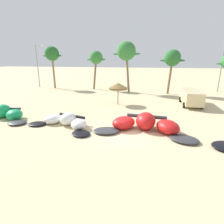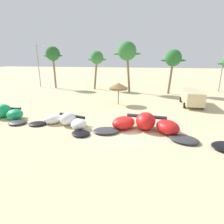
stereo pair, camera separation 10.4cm
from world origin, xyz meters
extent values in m
plane|color=beige|center=(0.00, 0.00, 0.00)|extent=(260.00, 260.00, 0.00)
ellipsoid|color=#199E5B|center=(-12.30, 1.03, 0.65)|extent=(1.55, 1.73, 1.31)
ellipsoid|color=#199E5B|center=(-10.67, 0.73, 0.49)|extent=(2.16, 2.19, 0.97)
ellipsoid|color=#333338|center=(-9.59, -0.27, 0.13)|extent=(1.99, 1.86, 0.26)
cylinder|color=#333338|center=(-12.33, 1.61, 0.79)|extent=(3.08, 0.47, 0.28)
cube|color=#333338|center=(-12.29, 0.87, 0.65)|extent=(1.15, 0.66, 0.04)
ellipsoid|color=black|center=(-7.68, -0.10, 0.11)|extent=(1.68, 1.45, 0.21)
ellipsoid|color=white|center=(-6.57, 0.61, 0.39)|extent=(2.02, 1.99, 0.79)
ellipsoid|color=white|center=(-5.10, 0.61, 0.53)|extent=(1.63, 1.82, 1.06)
ellipsoid|color=white|center=(-3.80, -0.08, 0.39)|extent=(1.76, 1.91, 0.79)
ellipsoid|color=black|center=(-3.14, -1.23, 0.11)|extent=(2.01, 1.94, 0.21)
cylinder|color=black|center=(-4.97, 1.14, 0.66)|extent=(2.72, 0.90, 0.25)
cube|color=black|center=(-5.13, 0.46, 0.53)|extent=(1.10, 0.78, 0.04)
ellipsoid|color=#333338|center=(-1.39, -0.30, 0.14)|extent=(2.43, 2.11, 0.27)
ellipsoid|color=red|center=(-0.23, 0.80, 0.51)|extent=(2.50, 2.59, 1.01)
ellipsoid|color=red|center=(1.52, 1.16, 0.68)|extent=(1.66, 2.13, 1.37)
ellipsoid|color=red|center=(3.22, 0.65, 0.51)|extent=(2.43, 2.58, 1.01)
ellipsoid|color=#333338|center=(4.28, -0.55, 0.14)|extent=(2.50, 2.24, 0.27)
cylinder|color=#333338|center=(1.55, 1.88, 0.83)|extent=(3.33, 0.45, 0.30)
cube|color=#333338|center=(1.51, 0.95, 0.68)|extent=(1.24, 0.80, 0.04)
cylinder|color=brown|center=(-2.41, 9.06, 1.06)|extent=(0.10, 0.10, 2.12)
cone|color=olive|center=(-2.41, 9.06, 2.43)|extent=(2.40, 2.40, 0.62)
cylinder|color=brown|center=(-2.41, 9.06, 2.02)|extent=(2.28, 2.28, 0.20)
cube|color=beige|center=(6.50, 10.81, 1.09)|extent=(2.07, 5.38, 1.50)
cube|color=black|center=(6.47, 12.28, 1.35)|extent=(1.95, 1.38, 0.56)
cylinder|color=black|center=(5.49, 12.44, 0.34)|extent=(0.25, 0.69, 0.68)
cylinder|color=black|center=(7.44, 12.49, 0.34)|extent=(0.25, 0.69, 0.68)
cylinder|color=black|center=(5.56, 9.13, 0.34)|extent=(0.25, 0.69, 0.68)
cylinder|color=black|center=(7.52, 9.18, 0.34)|extent=(0.25, 0.69, 0.68)
cylinder|color=#7F6647|center=(-17.71, 19.99, 3.33)|extent=(0.41, 0.36, 6.66)
sphere|color=#236028|center=(-17.73, 19.99, 6.66)|extent=(2.71, 2.71, 2.71)
ellipsoid|color=#236028|center=(-18.82, 19.99, 6.25)|extent=(1.89, 0.50, 0.36)
ellipsoid|color=#236028|center=(-16.65, 19.99, 6.25)|extent=(1.89, 0.50, 0.36)
cylinder|color=brown|center=(-9.27, 20.54, 2.96)|extent=(0.97, 0.36, 5.92)
sphere|color=#337A38|center=(-8.97, 20.54, 5.91)|extent=(2.41, 2.41, 2.41)
ellipsoid|color=#337A38|center=(-9.93, 20.54, 5.55)|extent=(1.69, 0.50, 0.36)
ellipsoid|color=#337A38|center=(-8.00, 20.54, 5.55)|extent=(1.69, 0.50, 0.36)
cylinder|color=brown|center=(-2.71, 18.63, 3.46)|extent=(0.93, 0.36, 6.92)
sphere|color=#337A38|center=(-2.99, 18.63, 6.91)|extent=(3.14, 3.14, 3.14)
ellipsoid|color=#337A38|center=(-4.25, 18.63, 6.44)|extent=(2.20, 0.50, 0.36)
ellipsoid|color=#337A38|center=(-1.73, 18.63, 6.44)|extent=(2.20, 0.50, 0.36)
cylinder|color=#7F6647|center=(4.33, 18.64, 2.89)|extent=(0.69, 0.36, 5.79)
sphere|color=#286B2D|center=(4.49, 18.64, 5.78)|extent=(2.62, 2.62, 2.62)
ellipsoid|color=#286B2D|center=(3.45, 18.64, 5.39)|extent=(1.83, 0.50, 0.36)
ellipsoid|color=#286B2D|center=(5.54, 18.64, 5.39)|extent=(1.83, 0.50, 0.36)
ellipsoid|color=#337A38|center=(13.08, 22.59, 4.84)|extent=(2.15, 0.50, 0.36)
cylinder|color=gray|center=(-21.51, 20.46, 4.18)|extent=(0.18, 0.18, 8.35)
cylinder|color=gray|center=(-20.76, 20.46, 8.20)|extent=(1.50, 0.10, 0.10)
ellipsoid|color=silver|center=(-20.01, 20.46, 8.20)|extent=(0.56, 0.24, 0.20)
cylinder|color=gray|center=(13.01, 22.81, 4.87)|extent=(0.18, 0.18, 9.73)
camera|label=1|loc=(2.10, -13.05, 5.42)|focal=29.10mm
camera|label=2|loc=(2.20, -13.03, 5.42)|focal=29.10mm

